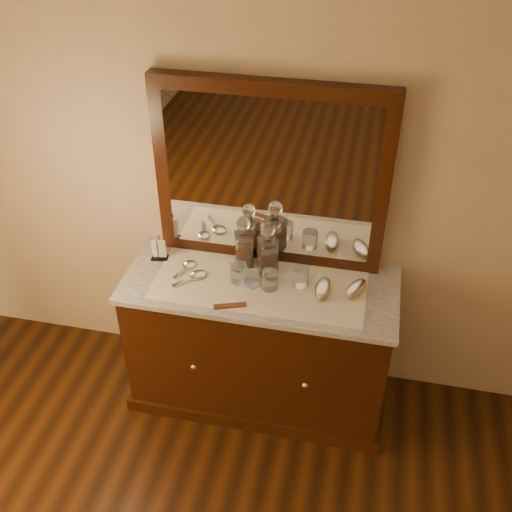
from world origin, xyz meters
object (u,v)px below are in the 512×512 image
decanter_right (268,253)px  hand_mirror_outer (187,266)px  pin_dish (251,283)px  mirror_frame (270,177)px  brush_near (322,289)px  decanter_left (244,247)px  dresser_cabinet (260,344)px  hand_mirror_inner (195,276)px  napkin_rack (159,250)px  comb (230,306)px  brush_far (356,289)px

decanter_right → hand_mirror_outer: size_ratio=1.67×
pin_dish → mirror_frame: bearing=81.3°
mirror_frame → brush_near: bearing=-38.3°
mirror_frame → decanter_left: bearing=-138.8°
decanter_right → hand_mirror_outer: 0.45m
dresser_cabinet → mirror_frame: 0.97m
hand_mirror_outer → hand_mirror_inner: 0.10m
decanter_left → decanter_right: bearing=-16.5°
dresser_cabinet → pin_dish: pin_dish is taller
napkin_rack → hand_mirror_inner: 0.28m
comb → napkin_rack: (-0.48, 0.31, 0.05)m
dresser_cabinet → decanter_right: size_ratio=4.47×
brush_far → decanter_left: bearing=169.2°
hand_mirror_inner → brush_near: bearing=1.4°
napkin_rack → decanter_right: (0.60, 0.00, 0.07)m
napkin_rack → brush_far: bearing=-3.9°
dresser_cabinet → comb: bearing=-116.9°
pin_dish → hand_mirror_inner: hand_mirror_inner is taller
mirror_frame → pin_dish: bearing=-98.7°
decanter_left → pin_dish: bearing=-64.7°
decanter_left → brush_near: size_ratio=1.69×
brush_near → brush_far: size_ratio=0.98×
napkin_rack → decanter_left: 0.47m
comb → brush_near: (0.44, 0.20, 0.02)m
decanter_left → brush_far: decanter_left is taller
pin_dish → brush_far: brush_far is taller
mirror_frame → decanter_left: mirror_frame is taller
dresser_cabinet → brush_near: bearing=-2.3°
mirror_frame → hand_mirror_outer: (-0.41, -0.20, -0.49)m
pin_dish → decanter_right: 0.18m
pin_dish → decanter_right: decanter_right is taller
dresser_cabinet → brush_far: brush_far is taller
hand_mirror_inner → brush_far: bearing=3.6°
mirror_frame → napkin_rack: (-0.58, -0.15, -0.44)m
mirror_frame → decanter_left: (-0.12, -0.10, -0.38)m
pin_dish → brush_near: 0.37m
mirror_frame → brush_near: size_ratio=6.73×
napkin_rack → brush_near: size_ratio=0.78×
dresser_cabinet → comb: size_ratio=8.57×
mirror_frame → dresser_cabinet: bearing=-90.0°
comb → brush_far: size_ratio=0.89×
hand_mirror_inner → dresser_cabinet: bearing=4.9°
mirror_frame → brush_near: 0.63m
pin_dish → hand_mirror_outer: hand_mirror_outer is taller
dresser_cabinet → napkin_rack: 0.77m
napkin_rack → brush_far: (1.08, -0.07, -0.03)m
mirror_frame → brush_far: (0.49, -0.22, -0.47)m
mirror_frame → pin_dish: (-0.04, -0.27, -0.49)m
mirror_frame → comb: bearing=-103.3°
dresser_cabinet → pin_dish: 0.45m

